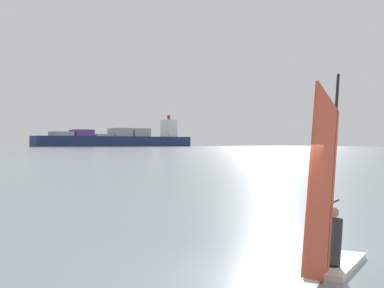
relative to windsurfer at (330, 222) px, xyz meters
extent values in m
plane|color=gray|center=(-1.55, -0.06, -1.01)|extent=(4000.00, 4000.00, 0.00)
cube|color=white|center=(0.41, 0.49, -0.95)|extent=(2.09, 2.28, 0.12)
cylinder|color=black|center=(0.13, 0.15, 1.02)|extent=(0.78, 0.91, 3.84)
cube|color=#E54C2D|center=(-0.37, -0.44, 0.75)|extent=(1.69, 1.99, 3.74)
cylinder|color=black|center=(-0.07, -0.08, 0.36)|extent=(1.12, 1.32, 0.04)
cylinder|color=#2D2D33|center=(0.19, 0.22, -0.42)|extent=(0.61, 0.64, 0.98)
sphere|color=tan|center=(0.19, 0.22, 0.16)|extent=(0.22, 0.22, 0.22)
cube|color=navy|center=(37.10, 657.88, 5.34)|extent=(203.29, 101.48, 12.69)
cube|color=silver|center=(110.20, 685.39, 23.16)|extent=(20.15, 27.22, 22.95)
cylinder|color=red|center=(110.20, 685.39, 37.63)|extent=(4.00, 4.00, 6.00)
cube|color=#99999E|center=(67.49, 669.32, 16.88)|extent=(31.32, 34.25, 10.40)
cube|color=#99999E|center=(43.64, 660.34, 16.88)|extent=(31.32, 34.25, 10.40)
cube|color=#99999E|center=(19.79, 651.37, 12.98)|extent=(31.32, 34.25, 2.60)
cube|color=#59388C|center=(-4.06, 642.39, 15.58)|extent=(31.32, 34.25, 7.80)
cube|color=#99999E|center=(-27.91, 633.41, 14.28)|extent=(31.32, 34.25, 5.20)
cube|color=#756B56|center=(546.42, 1191.53, 13.18)|extent=(703.91, 450.13, 28.36)
camera|label=1|loc=(-4.68, -9.34, 1.50)|focal=49.21mm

